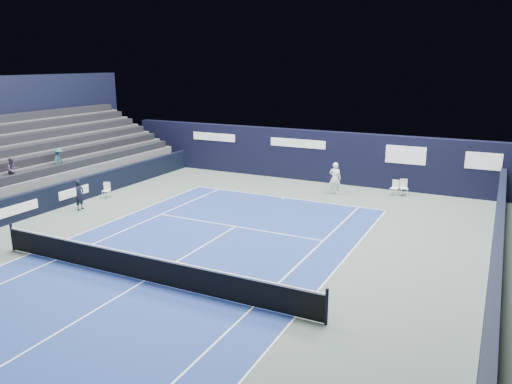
% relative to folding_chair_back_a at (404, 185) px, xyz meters
% --- Properties ---
extents(ground, '(48.00, 48.00, 0.00)m').
position_rel_folding_chair_back_a_xyz_m(ground, '(-5.67, -13.32, -0.60)').
color(ground, '#4B5951').
rests_on(ground, ground).
extents(court_surface, '(10.97, 23.77, 0.01)m').
position_rel_folding_chair_back_a_xyz_m(court_surface, '(-5.67, -15.32, -0.60)').
color(court_surface, navy).
rests_on(court_surface, ground).
extents(enclosure_wall_right, '(0.30, 22.00, 1.80)m').
position_rel_folding_chair_back_a_xyz_m(enclosure_wall_right, '(4.83, -9.32, 0.30)').
color(enclosure_wall_right, black).
rests_on(enclosure_wall_right, ground).
extents(folding_chair_back_a, '(0.52, 0.53, 0.91)m').
position_rel_folding_chair_back_a_xyz_m(folding_chair_back_a, '(0.00, 0.00, 0.00)').
color(folding_chair_back_a, white).
rests_on(folding_chair_back_a, ground).
extents(folding_chair_back_b, '(0.44, 0.43, 0.86)m').
position_rel_folding_chair_back_a_xyz_m(folding_chair_back_b, '(-0.42, -0.22, -0.11)').
color(folding_chair_back_b, silver).
rests_on(folding_chair_back_b, ground).
extents(line_judge_chair, '(0.48, 0.47, 0.84)m').
position_rel_folding_chair_back_a_xyz_m(line_judge_chair, '(-14.31, -7.68, -0.12)').
color(line_judge_chair, white).
rests_on(line_judge_chair, ground).
extents(line_judge, '(0.43, 0.60, 1.53)m').
position_rel_folding_chair_back_a_xyz_m(line_judge, '(-13.86, -10.03, 0.16)').
color(line_judge, black).
rests_on(line_judge, ground).
extents(court_markings, '(11.03, 23.83, 0.00)m').
position_rel_folding_chair_back_a_xyz_m(court_markings, '(-5.67, -15.32, -0.59)').
color(court_markings, white).
rests_on(court_markings, court_surface).
extents(tennis_net, '(12.90, 0.10, 1.10)m').
position_rel_folding_chair_back_a_xyz_m(tennis_net, '(-5.67, -15.32, -0.09)').
color(tennis_net, black).
rests_on(tennis_net, ground).
extents(back_sponsor_wall, '(26.00, 0.63, 3.10)m').
position_rel_folding_chair_back_a_xyz_m(back_sponsor_wall, '(-5.66, 1.18, 0.95)').
color(back_sponsor_wall, black).
rests_on(back_sponsor_wall, ground).
extents(side_barrier_left, '(0.33, 22.00, 1.20)m').
position_rel_folding_chair_back_a_xyz_m(side_barrier_left, '(-15.16, -9.34, -0.00)').
color(side_barrier_left, black).
rests_on(side_barrier_left, ground).
extents(spectator_stand, '(6.00, 18.00, 6.40)m').
position_rel_folding_chair_back_a_xyz_m(spectator_stand, '(-18.94, -8.33, 1.35)').
color(spectator_stand, '#505052').
rests_on(spectator_stand, ground).
extents(tennis_player, '(0.67, 0.84, 1.79)m').
position_rel_folding_chair_back_a_xyz_m(tennis_player, '(-3.49, -1.40, 0.29)').
color(tennis_player, white).
rests_on(tennis_player, ground).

